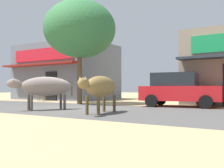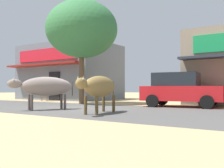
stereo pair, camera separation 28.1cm
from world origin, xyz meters
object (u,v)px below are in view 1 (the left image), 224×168
Objects in this scene: roadside_tree at (80,29)px; parked_hatchback_car at (179,89)px; cow_near_brown at (45,87)px; cafe_chair_near_tree at (42,94)px; cow_far_dark at (101,87)px.

roadside_tree reaches higher than parked_hatchback_car.
roadside_tree is at bearing 109.88° from cow_near_brown.
cow_near_brown is 2.77× the size of cafe_chair_near_tree.
cow_far_dark is 9.99m from cafe_chair_near_tree.
parked_hatchback_car is 1.49× the size of cow_far_dark.
parked_hatchback_car reaches higher than cow_far_dark.
cafe_chair_near_tree is (-5.73, 5.21, -0.45)m from cow_near_brown.
cow_far_dark is at bearing -43.63° from roadside_tree.
parked_hatchback_car is 1.54× the size of cow_near_brown.
parked_hatchback_car is at bearing 8.28° from roadside_tree.
cow_near_brown is 2.77m from cow_far_dark.
parked_hatchback_car is at bearing 49.77° from cow_near_brown.
cow_near_brown is 7.76m from cafe_chair_near_tree.
parked_hatchback_car is 6.29m from cow_near_brown.
cow_far_dark is at bearing -105.03° from parked_hatchback_car.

